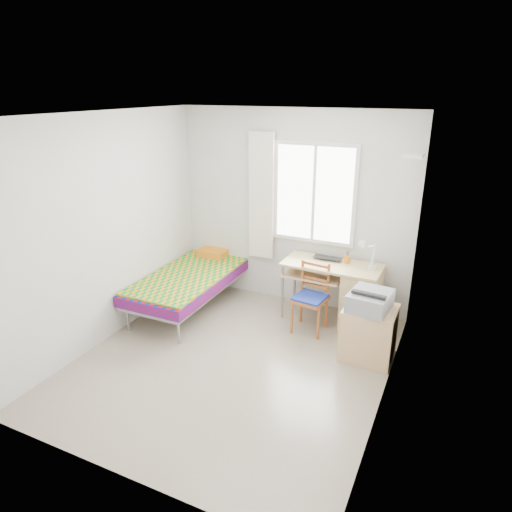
% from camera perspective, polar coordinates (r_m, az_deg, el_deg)
% --- Properties ---
extents(floor, '(3.50, 3.50, 0.00)m').
position_cam_1_polar(floor, '(5.15, -2.94, -13.03)').
color(floor, '#BCAD93').
rests_on(floor, ground).
extents(ceiling, '(3.50, 3.50, 0.00)m').
position_cam_1_polar(ceiling, '(4.30, -3.58, 17.25)').
color(ceiling, white).
rests_on(ceiling, wall_back).
extents(wall_back, '(3.20, 0.00, 3.20)m').
position_cam_1_polar(wall_back, '(6.09, 4.57, 5.76)').
color(wall_back, silver).
rests_on(wall_back, ground).
extents(wall_left, '(0.00, 3.50, 3.50)m').
position_cam_1_polar(wall_left, '(5.47, -18.21, 3.07)').
color(wall_left, silver).
rests_on(wall_left, ground).
extents(wall_right, '(0.00, 3.50, 3.50)m').
position_cam_1_polar(wall_right, '(4.10, 16.93, -2.50)').
color(wall_right, silver).
rests_on(wall_right, ground).
extents(window, '(1.10, 0.04, 1.30)m').
position_cam_1_polar(window, '(5.92, 7.30, 7.71)').
color(window, white).
rests_on(window, wall_back).
extents(curtain, '(0.35, 0.05, 1.70)m').
position_cam_1_polar(curtain, '(6.15, 0.68, 7.40)').
color(curtain, white).
rests_on(curtain, wall_back).
extents(floating_shelf, '(0.20, 0.32, 0.03)m').
position_cam_1_polar(floating_shelf, '(5.25, 19.13, 11.83)').
color(floating_shelf, white).
rests_on(floating_shelf, wall_right).
extents(bed, '(0.95, 2.00, 0.86)m').
position_cam_1_polar(bed, '(6.24, -7.71, -2.54)').
color(bed, '#9899A0').
rests_on(bed, floor).
extents(desk, '(1.22, 0.57, 0.76)m').
position_cam_1_polar(desk, '(5.82, 12.37, -4.67)').
color(desk, tan).
rests_on(desk, floor).
extents(chair, '(0.42, 0.42, 0.86)m').
position_cam_1_polar(chair, '(5.59, 7.03, -4.63)').
color(chair, brown).
rests_on(chair, floor).
extents(cabinet, '(0.56, 0.49, 0.60)m').
position_cam_1_polar(cabinet, '(5.22, 13.86, -9.30)').
color(cabinet, tan).
rests_on(cabinet, floor).
extents(printer, '(0.45, 0.51, 0.20)m').
position_cam_1_polar(printer, '(5.02, 14.06, -5.37)').
color(printer, gray).
rests_on(printer, cabinet).
extents(laptop, '(0.37, 0.25, 0.03)m').
position_cam_1_polar(laptop, '(5.85, 8.76, -0.45)').
color(laptop, black).
rests_on(laptop, desk).
extents(pen_cup, '(0.09, 0.09, 0.09)m').
position_cam_1_polar(pen_cup, '(5.82, 11.32, -0.40)').
color(pen_cup, orange).
rests_on(pen_cup, desk).
extents(task_lamp, '(0.22, 0.32, 0.40)m').
position_cam_1_polar(task_lamp, '(5.53, 13.67, 0.58)').
color(task_lamp, white).
rests_on(task_lamp, desk).
extents(book, '(0.25, 0.28, 0.02)m').
position_cam_1_polar(book, '(5.86, 7.52, -2.30)').
color(book, gray).
rests_on(book, desk).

